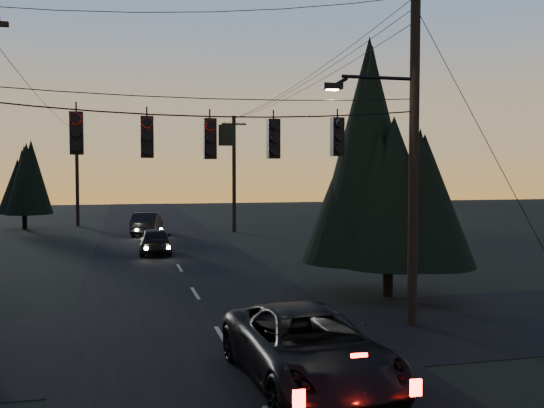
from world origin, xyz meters
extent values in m
cube|color=black|center=(0.00, 20.00, 0.01)|extent=(8.00, 120.00, 0.02)
cube|color=black|center=(0.00, 10.00, 0.01)|extent=(60.00, 7.00, 0.02)
cylinder|color=black|center=(-0.25, 10.00, 6.10)|extent=(11.50, 0.04, 0.04)
cylinder|color=black|center=(6.57, 13.91, 0.80)|extent=(0.36, 0.36, 1.60)
cone|color=black|center=(6.57, 13.91, 4.63)|extent=(4.17, 4.17, 6.86)
cylinder|color=black|center=(-9.77, 43.96, 0.80)|extent=(0.36, 0.36, 1.60)
cone|color=black|center=(-9.77, 43.96, 3.80)|extent=(3.39, 3.39, 5.21)
imported|color=black|center=(1.14, 6.01, 0.77)|extent=(2.88, 5.71, 1.55)
imported|color=black|center=(-0.80, 27.25, 0.71)|extent=(1.80, 4.22, 1.42)
imported|color=black|center=(-0.80, 37.19, 0.79)|extent=(2.48, 5.03, 1.59)
camera|label=1|loc=(-2.56, -5.68, 4.38)|focal=40.00mm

